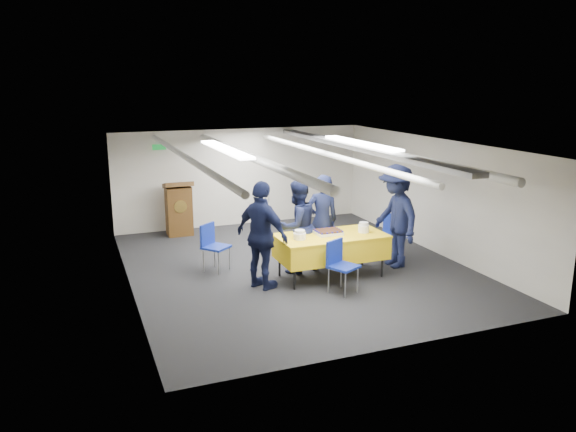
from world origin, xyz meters
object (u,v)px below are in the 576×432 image
object	(u,v)px
podium	(179,208)
chair_right	(386,231)
sailor_a	(322,220)
sailor_b	(297,226)
chair_left	(212,242)
sailor_d	(396,216)
chair_near	(339,261)
sailor_c	(262,236)
sheet_cake	(328,232)
serving_table	(331,246)

from	to	relation	value
podium	chair_right	world-z (taller)	podium
chair_right	sailor_a	distance (m)	1.42
sailor_b	chair_left	bearing A→B (deg)	-41.34
sailor_a	sailor_d	world-z (taller)	sailor_d
sailor_a	sailor_b	world-z (taller)	sailor_a
chair_right	chair_left	xyz separation A→B (m)	(-3.36, 0.48, 0.00)
chair_near	chair_left	size ratio (longest dim) A/B	1.00
sailor_c	podium	bearing A→B (deg)	-18.76
sailor_c	sailor_d	bearing A→B (deg)	-114.56
sheet_cake	podium	world-z (taller)	podium
chair_near	sailor_b	bearing A→B (deg)	102.76
sailor_c	sheet_cake	bearing A→B (deg)	-112.15
chair_near	sailor_c	xyz separation A→B (m)	(-1.12, 0.62, 0.38)
serving_table	chair_near	size ratio (longest dim) A/B	2.20
sailor_d	chair_near	bearing A→B (deg)	-61.27
chair_left	sailor_a	size ratio (longest dim) A/B	0.50
sheet_cake	chair_right	size ratio (longest dim) A/B	0.53
podium	sailor_c	distance (m)	3.91
sheet_cake	sailor_b	size ratio (longest dim) A/B	0.27
sheet_cake	sailor_a	size ratio (longest dim) A/B	0.27
serving_table	sailor_a	xyz separation A→B (m)	(0.12, 0.66, 0.31)
podium	chair_near	xyz separation A→B (m)	(1.80, -4.46, -0.08)
chair_right	sailor_b	world-z (taller)	sailor_b
serving_table	chair_left	bearing A→B (deg)	149.35
chair_right	sailor_c	distance (m)	2.92
chair_right	chair_left	bearing A→B (deg)	171.96
serving_table	sailor_c	xyz separation A→B (m)	(-1.31, -0.09, 0.35)
sailor_d	serving_table	bearing A→B (deg)	-84.45
podium	chair_near	world-z (taller)	podium
chair_near	chair_right	world-z (taller)	same
sheet_cake	chair_left	distance (m)	2.13
chair_left	sailor_d	bearing A→B (deg)	-17.18
podium	sailor_d	size ratio (longest dim) A/B	0.65
podium	sailor_b	size ratio (longest dim) A/B	0.74
sailor_b	sailor_d	xyz separation A→B (m)	(1.82, -0.37, 0.11)
sailor_b	sailor_d	size ratio (longest dim) A/B	0.88
chair_near	sailor_c	world-z (taller)	sailor_c
chair_right	sailor_d	bearing A→B (deg)	-103.43
podium	sailor_d	xyz separation A→B (m)	(3.35, -3.65, 0.35)
podium	sailor_d	distance (m)	4.97
serving_table	sailor_b	xyz separation A→B (m)	(-0.45, 0.48, 0.29)
chair_near	sailor_b	world-z (taller)	sailor_b
sailor_a	sailor_b	size ratio (longest dim) A/B	1.02
chair_near	sailor_c	bearing A→B (deg)	151.18
sailor_a	sailor_d	size ratio (longest dim) A/B	0.90
podium	sailor_b	world-z (taller)	sailor_b
sheet_cake	sailor_d	distance (m)	1.41
serving_table	chair_right	xyz separation A→B (m)	(1.50, 0.63, -0.03)
serving_table	sailor_d	size ratio (longest dim) A/B	1.00
chair_right	sailor_b	xyz separation A→B (m)	(-1.95, -0.16, 0.32)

